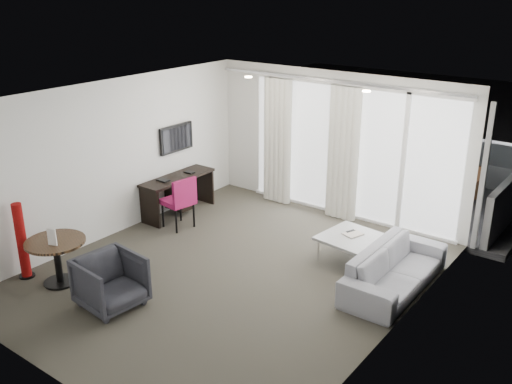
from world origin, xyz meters
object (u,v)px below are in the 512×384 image
Objects in this scene: desk at (178,195)px; sofa at (395,269)px; tub_armchair at (111,282)px; desk_chair at (178,202)px; rattan_chair_b at (466,186)px; red_lamp at (22,241)px; coffee_table at (352,249)px; round_table at (58,262)px; rattan_chair_a at (393,189)px.

sofa is at bearing -2.33° from desk.
desk_chair is at bearing 30.43° from tub_armchair.
red_lamp is at bearing -114.94° from rattan_chair_b.
rattan_chair_b is (0.63, 3.39, 0.17)m from coffee_table.
red_lamp is at bearing 123.33° from sofa.
rattan_chair_b is (-0.24, 3.77, 0.08)m from sofa.
tub_armchair is (1.08, 0.05, 0.02)m from round_table.
sofa reaches higher than coffee_table.
rattan_chair_b is at bearing 79.54° from coffee_table.
coffee_table is at bearing 21.09° from desk_chair.
rattan_chair_b reaches higher than sofa.
tub_armchair is at bearing -56.47° from desk_chair.
desk_chair is 3.98m from rattan_chair_a.
rattan_chair_a reaches higher than round_table.
desk is 3.25m from tub_armchair.
tub_armchair is 3.87m from sofa.
rattan_chair_a is (3.20, 5.57, -0.15)m from red_lamp.
tub_armchair is at bearing -122.11° from coffee_table.
coffee_table is (3.01, 3.11, -0.13)m from round_table.
tub_armchair is at bearing -104.43° from rattan_chair_b.
desk_chair is 2.68m from red_lamp.
desk_chair is at bearing -167.66° from coffee_table.
tub_armchair is at bearing -120.10° from rattan_chair_a.
desk is at bearing 88.29° from red_lamp.
sofa is (3.90, 0.28, -0.17)m from desk_chair.
round_table is at bearing 125.18° from sofa.
round_table is 0.73× the size of red_lamp.
sofa is (0.87, -0.38, 0.09)m from coffee_table.
rattan_chair_b reaches higher than round_table.
coffee_table is at bearing -93.34° from rattan_chair_b.
desk_chair is 2.65m from tub_armchair.
desk_chair is at bearing 94.13° from sofa.
red_lamp is 1.66m from tub_armchair.
red_lamp is 7.88m from rattan_chair_b.
rattan_chair_a is at bearing -124.48° from rattan_chair_b.
tub_armchair is 0.93× the size of rattan_chair_a.
desk_chair is 1.12× the size of round_table.
coffee_table is at bearing 42.76° from red_lamp.
coffee_table is at bearing -94.87° from rattan_chair_a.
rattan_chair_a is 1.48m from rattan_chair_b.
sofa is 3.78m from rattan_chair_b.
red_lamp reaches higher than sofa.
desk_chair is at bearing 90.60° from round_table.
desk reaches higher than sofa.
desk is 1.71× the size of coffee_table.
desk is 1.63× the size of desk_chair.
rattan_chair_a is at bearing 38.66° from desk.
desk is 1.33× the size of red_lamp.
red_lamp reaches higher than coffee_table.
rattan_chair_b is at bearing 3.63° from sofa.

